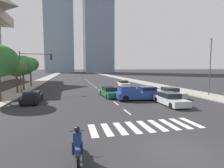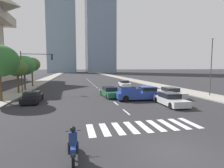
{
  "view_description": "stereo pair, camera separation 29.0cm",
  "coord_description": "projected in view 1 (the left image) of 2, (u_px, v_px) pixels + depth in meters",
  "views": [
    {
      "loc": [
        -4.91,
        -7.09,
        4.0
      ],
      "look_at": [
        0.0,
        13.75,
        2.0
      ],
      "focal_mm": 28.13,
      "sensor_mm": 36.0,
      "label": 1
    },
    {
      "loc": [
        -4.62,
        -7.16,
        4.0
      ],
      "look_at": [
        0.0,
        13.75,
        2.0
      ],
      "focal_mm": 28.13,
      "sensor_mm": 36.0,
      "label": 2
    }
  ],
  "objects": [
    {
      "name": "sedan_silver_4",
      "position": [
        170.0,
        99.0,
        18.82
      ],
      "size": [
        2.01,
        4.77,
        1.31
      ],
      "rotation": [
        0.0,
        0.0,
        -1.6
      ],
      "color": "#B7BABF",
      "rests_on": "ground"
    },
    {
      "name": "pickup_truck",
      "position": [
        141.0,
        93.0,
        21.81
      ],
      "size": [
        5.63,
        2.43,
        1.67
      ],
      "rotation": [
        0.0,
        0.0,
        -0.07
      ],
      "color": "navy",
      "rests_on": "ground"
    },
    {
      "name": "motorcycle_lead",
      "position": [
        77.0,
        146.0,
        7.7
      ],
      "size": [
        0.7,
        2.21,
        1.49
      ],
      "rotation": [
        0.0,
        0.0,
        1.57
      ],
      "color": "black",
      "rests_on": "ground"
    },
    {
      "name": "sidewalk_west",
      "position": [
        25.0,
        88.0,
        34.31
      ],
      "size": [
        4.0,
        260.0,
        0.15
      ],
      "primitive_type": "cube",
      "color": "gray",
      "rests_on": "ground"
    },
    {
      "name": "office_tower_left_skyline",
      "position": [
        59.0,
        12.0,
        144.51
      ],
      "size": [
        22.43,
        23.11,
        107.8
      ],
      "color": "#7A93A8",
      "rests_on": "ground"
    },
    {
      "name": "street_tree_second",
      "position": [
        16.0,
        68.0,
        26.37
      ],
      "size": [
        3.01,
        3.01,
        5.09
      ],
      "color": "#4C3823",
      "rests_on": "sidewalk_west"
    },
    {
      "name": "street_tree_fourth",
      "position": [
        30.0,
        65.0,
        35.61
      ],
      "size": [
        3.29,
        3.29,
        5.91
      ],
      "color": "#4C3823",
      "rests_on": "sidewalk_west"
    },
    {
      "name": "sedan_silver_1",
      "position": [
        171.0,
        93.0,
        23.72
      ],
      "size": [
        2.05,
        4.81,
        1.33
      ],
      "rotation": [
        0.0,
        0.0,
        -1.61
      ],
      "color": "#B7BABF",
      "rests_on": "ground"
    },
    {
      "name": "sedan_white_0",
      "position": [
        123.0,
        84.0,
        36.81
      ],
      "size": [
        1.98,
        4.52,
        1.36
      ],
      "rotation": [
        0.0,
        0.0,
        -1.62
      ],
      "color": "silver",
      "rests_on": "ground"
    },
    {
      "name": "sidewalk_east",
      "position": [
        153.0,
        85.0,
        40.55
      ],
      "size": [
        4.0,
        260.0,
        0.15
      ],
      "primitive_type": "cube",
      "color": "gray",
      "rests_on": "ground"
    },
    {
      "name": "lane_divider_center",
      "position": [
        94.0,
        86.0,
        39.14
      ],
      "size": [
        0.14,
        50.0,
        0.01
      ],
      "color": "silver",
      "rests_on": "ground"
    },
    {
      "name": "crosswalk_near",
      "position": [
        145.0,
        126.0,
        12.0
      ],
      "size": [
        7.65,
        2.44,
        0.01
      ],
      "color": "silver",
      "rests_on": "ground"
    },
    {
      "name": "sedan_black_2",
      "position": [
        32.0,
        98.0,
        20.05
      ],
      "size": [
        1.77,
        4.38,
        1.28
      ],
      "rotation": [
        0.0,
        0.0,
        1.57
      ],
      "color": "black",
      "rests_on": "ground"
    },
    {
      "name": "sedan_green_3",
      "position": [
        110.0,
        92.0,
        24.21
      ],
      "size": [
        2.22,
        4.7,
        1.34
      ],
      "rotation": [
        0.0,
        0.0,
        -1.49
      ],
      "color": "#1E6038",
      "rests_on": "ground"
    },
    {
      "name": "street_lamp_east",
      "position": [
        210.0,
        63.0,
        24.28
      ],
      "size": [
        0.5,
        0.24,
        7.9
      ],
      "color": "#3F3F42",
      "rests_on": "sidewalk_east"
    },
    {
      "name": "ground_plane",
      "position": [
        178.0,
        152.0,
        8.36
      ],
      "size": [
        800.0,
        800.0,
        0.0
      ],
      "primitive_type": "plane",
      "color": "#28282B"
    },
    {
      "name": "street_tree_third",
      "position": [
        23.0,
        65.0,
        30.0
      ],
      "size": [
        3.9,
        3.9,
        5.9
      ],
      "color": "#4C3823",
      "rests_on": "sidewalk_west"
    },
    {
      "name": "traffic_signal_far",
      "position": [
        32.0,
        64.0,
        27.31
      ],
      "size": [
        5.13,
        0.28,
        6.37
      ],
      "color": "#333335",
      "rests_on": "sidewalk_west"
    }
  ]
}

